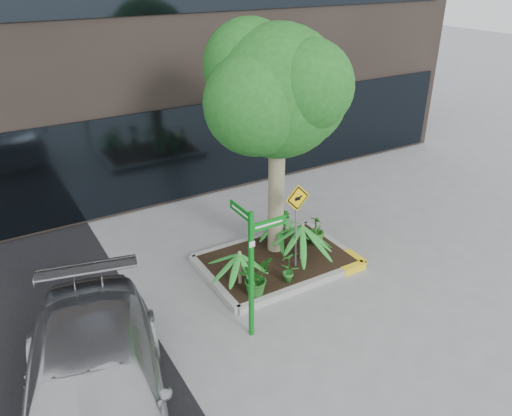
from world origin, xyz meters
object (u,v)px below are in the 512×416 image
street_sign_post (252,260)px  tree (278,92)px  parked_car (95,395)px  cattle_sign (297,212)px

street_sign_post → tree: bearing=48.6°
tree → parked_car: bearing=-149.1°
parked_car → tree: bearing=44.1°
parked_car → street_sign_post: size_ratio=1.99×
tree → parked_car: size_ratio=1.03×
parked_car → cattle_sign: 5.26m
tree → cattle_sign: tree is taller
parked_car → cattle_sign: cattle_sign is taller
tree → street_sign_post: bearing=-130.9°
tree → parked_car: tree is taller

